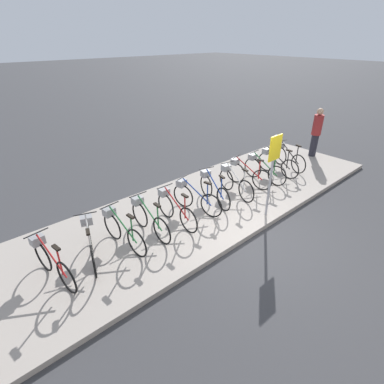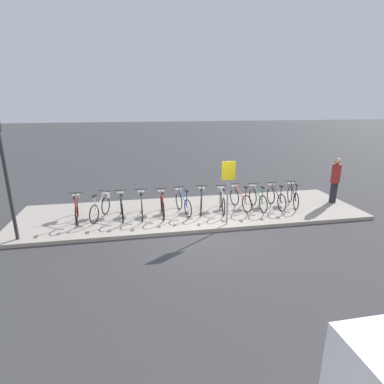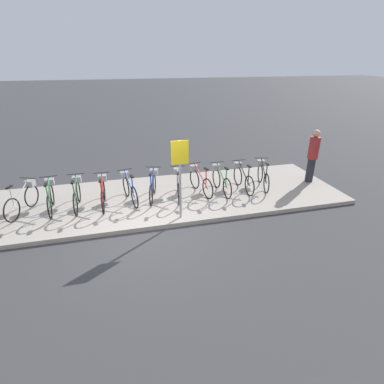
% 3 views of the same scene
% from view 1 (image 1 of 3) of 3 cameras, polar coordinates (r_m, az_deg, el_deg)
% --- Properties ---
extents(ground_plane, '(120.00, 120.00, 0.00)m').
position_cam_1_polar(ground_plane, '(7.36, 11.55, -8.33)').
color(ground_plane, '#38383A').
extents(sidewalk, '(12.54, 3.52, 0.12)m').
position_cam_1_polar(sidewalk, '(8.28, 2.02, -2.78)').
color(sidewalk, '#9E9389').
rests_on(sidewalk, ground_plane).
extents(parked_bicycle_0, '(0.46, 1.53, 0.95)m').
position_cam_1_polar(parked_bicycle_0, '(6.30, -25.35, -11.65)').
color(parked_bicycle_0, black).
rests_on(parked_bicycle_0, sidewalk).
extents(parked_bicycle_1, '(0.65, 1.46, 0.95)m').
position_cam_1_polar(parked_bicycle_1, '(6.51, -18.84, -8.84)').
color(parked_bicycle_1, black).
rests_on(parked_bicycle_1, sidewalk).
extents(parked_bicycle_2, '(0.46, 1.54, 0.95)m').
position_cam_1_polar(parked_bicycle_2, '(6.70, -13.38, -6.85)').
color(parked_bicycle_2, black).
rests_on(parked_bicycle_2, sidewalk).
extents(parked_bicycle_3, '(0.46, 1.54, 0.95)m').
position_cam_1_polar(parked_bicycle_3, '(6.99, -8.43, -4.75)').
color(parked_bicycle_3, black).
rests_on(parked_bicycle_3, sidewalk).
extents(parked_bicycle_4, '(0.46, 1.54, 0.95)m').
position_cam_1_polar(parked_bicycle_4, '(7.29, -3.43, -2.98)').
color(parked_bicycle_4, black).
rests_on(parked_bicycle_4, sidewalk).
extents(parked_bicycle_5, '(0.51, 1.51, 0.95)m').
position_cam_1_polar(parked_bicycle_5, '(7.78, 0.34, -0.81)').
color(parked_bicycle_5, black).
rests_on(parked_bicycle_5, sidewalk).
extents(parked_bicycle_6, '(0.53, 1.50, 0.95)m').
position_cam_1_polar(parked_bicycle_6, '(8.24, 3.97, 0.82)').
color(parked_bicycle_6, black).
rests_on(parked_bicycle_6, sidewalk).
extents(parked_bicycle_7, '(0.46, 1.52, 0.95)m').
position_cam_1_polar(parked_bicycle_7, '(8.69, 8.00, 2.09)').
color(parked_bicycle_7, black).
rests_on(parked_bicycle_7, sidewalk).
extents(parked_bicycle_8, '(0.50, 1.51, 0.95)m').
position_cam_1_polar(parked_bicycle_8, '(9.29, 10.24, 3.67)').
color(parked_bicycle_8, black).
rests_on(parked_bicycle_8, sidewalk).
extents(parked_bicycle_9, '(0.46, 1.54, 0.95)m').
position_cam_1_polar(parked_bicycle_9, '(9.73, 13.23, 4.49)').
color(parked_bicycle_9, black).
rests_on(parked_bicycle_9, sidewalk).
extents(parked_bicycle_10, '(0.46, 1.54, 0.95)m').
position_cam_1_polar(parked_bicycle_10, '(10.33, 15.64, 5.57)').
color(parked_bicycle_10, black).
rests_on(parked_bicycle_10, sidewalk).
extents(parked_bicycle_11, '(0.53, 1.50, 0.95)m').
position_cam_1_polar(parked_bicycle_11, '(10.95, 17.67, 6.54)').
color(parked_bicycle_11, black).
rests_on(parked_bicycle_11, sidewalk).
extents(pedestrian, '(0.34, 0.34, 1.81)m').
position_cam_1_polar(pedestrian, '(12.28, 22.61, 10.62)').
color(pedestrian, '#23232D').
rests_on(pedestrian, sidewalk).
extents(sign_post, '(0.44, 0.07, 2.12)m').
position_cam_1_polar(sign_post, '(7.41, 15.17, 5.39)').
color(sign_post, '#99999E').
rests_on(sign_post, sidewalk).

